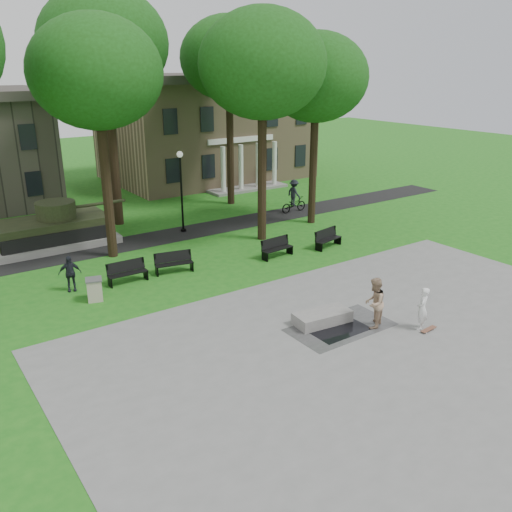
# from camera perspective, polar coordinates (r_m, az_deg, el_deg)

# --- Properties ---
(ground) EXTENTS (120.00, 120.00, 0.00)m
(ground) POSITION_cam_1_polar(r_m,az_deg,el_deg) (22.45, 5.92, -5.16)
(ground) COLOR #1B6116
(ground) RESTS_ON ground
(plaza) EXTENTS (22.00, 16.00, 0.02)m
(plaza) POSITION_cam_1_polar(r_m,az_deg,el_deg) (19.37, 15.70, -10.06)
(plaza) COLOR gray
(plaza) RESTS_ON ground
(footpath) EXTENTS (44.00, 2.60, 0.01)m
(footpath) POSITION_cam_1_polar(r_m,az_deg,el_deg) (31.87, -8.20, 2.30)
(footpath) COLOR black
(footpath) RESTS_ON ground
(building_right) EXTENTS (17.00, 12.00, 8.60)m
(building_right) POSITION_cam_1_polar(r_m,az_deg,el_deg) (47.79, -5.33, 13.46)
(building_right) COLOR #9E8460
(building_right) RESTS_ON ground
(tree_1) EXTENTS (6.20, 6.20, 11.63)m
(tree_1) POSITION_cam_1_polar(r_m,az_deg,el_deg) (27.35, -16.48, 17.98)
(tree_1) COLOR black
(tree_1) RESTS_ON ground
(tree_2) EXTENTS (6.60, 6.60, 12.16)m
(tree_2) POSITION_cam_1_polar(r_m,az_deg,el_deg) (29.26, 0.68, 19.49)
(tree_2) COLOR black
(tree_2) RESTS_ON ground
(tree_3) EXTENTS (6.00, 6.00, 11.19)m
(tree_3) POSITION_cam_1_polar(r_m,az_deg,el_deg) (32.84, 6.35, 18.13)
(tree_3) COLOR black
(tree_3) RESTS_ON ground
(tree_4) EXTENTS (7.20, 7.20, 13.50)m
(tree_4) POSITION_cam_1_polar(r_m,az_deg,el_deg) (33.39, -15.73, 20.67)
(tree_4) COLOR black
(tree_4) RESTS_ON ground
(tree_5) EXTENTS (6.40, 6.40, 12.44)m
(tree_5) POSITION_cam_1_polar(r_m,az_deg,el_deg) (37.58, -2.88, 20.02)
(tree_5) COLOR black
(tree_5) RESTS_ON ground
(lamp_mid) EXTENTS (0.36, 0.36, 4.73)m
(lamp_mid) POSITION_cam_1_polar(r_m,az_deg,el_deg) (31.65, -7.88, 7.42)
(lamp_mid) COLOR black
(lamp_mid) RESTS_ON ground
(lamp_right) EXTENTS (0.36, 0.36, 4.73)m
(lamp_right) POSITION_cam_1_polar(r_m,az_deg,el_deg) (37.16, 6.12, 9.28)
(lamp_right) COLOR black
(lamp_right) RESTS_ON ground
(tank_monument) EXTENTS (7.45, 3.40, 2.40)m
(tank_monument) POSITION_cam_1_polar(r_m,az_deg,el_deg) (31.33, -20.55, 2.56)
(tank_monument) COLOR gray
(tank_monument) RESTS_ON ground
(puddle) EXTENTS (2.20, 1.20, 0.00)m
(puddle) POSITION_cam_1_polar(r_m,az_deg,el_deg) (20.51, 8.87, -7.75)
(puddle) COLOR black
(puddle) RESTS_ON plaza
(concrete_block) EXTENTS (2.30, 1.25, 0.45)m
(concrete_block) POSITION_cam_1_polar(r_m,az_deg,el_deg) (20.89, 6.99, -6.42)
(concrete_block) COLOR gray
(concrete_block) RESTS_ON plaza
(skateboard) EXTENTS (0.79, 0.27, 0.07)m
(skateboard) POSITION_cam_1_polar(r_m,az_deg,el_deg) (21.22, 17.71, -7.41)
(skateboard) COLOR brown
(skateboard) RESTS_ON plaza
(skateboarder) EXTENTS (0.72, 0.65, 1.64)m
(skateboarder) POSITION_cam_1_polar(r_m,az_deg,el_deg) (20.96, 17.11, -5.31)
(skateboarder) COLOR white
(skateboarder) RESTS_ON plaza
(friend_watching) EXTENTS (1.19, 1.10, 1.95)m
(friend_watching) POSITION_cam_1_polar(r_m,az_deg,el_deg) (20.60, 12.34, -4.84)
(friend_watching) COLOR tan
(friend_watching) RESTS_ON plaza
(pedestrian_walker) EXTENTS (1.02, 0.63, 1.62)m
(pedestrian_walker) POSITION_cam_1_polar(r_m,az_deg,el_deg) (24.75, -19.00, -1.74)
(pedestrian_walker) COLOR #20222A
(pedestrian_walker) RESTS_ON ground
(cyclist) EXTENTS (2.01, 1.15, 2.19)m
(cyclist) POSITION_cam_1_polar(r_m,az_deg,el_deg) (36.24, 4.00, 6.01)
(cyclist) COLOR black
(cyclist) RESTS_ON ground
(park_bench_0) EXTENTS (1.80, 0.53, 1.00)m
(park_bench_0) POSITION_cam_1_polar(r_m,az_deg,el_deg) (25.10, -13.43, -1.59)
(park_bench_0) COLOR black
(park_bench_0) RESTS_ON ground
(park_bench_1) EXTENTS (1.85, 0.88, 1.00)m
(park_bench_1) POSITION_cam_1_polar(r_m,az_deg,el_deg) (25.88, -8.71, -0.62)
(park_bench_1) COLOR black
(park_bench_1) RESTS_ON ground
(park_bench_2) EXTENTS (1.83, 0.67, 1.00)m
(park_bench_2) POSITION_cam_1_polar(r_m,az_deg,el_deg) (27.68, 2.17, 0.95)
(park_bench_2) COLOR black
(park_bench_2) RESTS_ON ground
(park_bench_3) EXTENTS (1.85, 0.88, 1.00)m
(park_bench_3) POSITION_cam_1_polar(r_m,az_deg,el_deg) (29.41, 7.54, 1.92)
(park_bench_3) COLOR black
(park_bench_3) RESTS_ON ground
(trash_bin) EXTENTS (0.82, 0.82, 0.96)m
(trash_bin) POSITION_cam_1_polar(r_m,az_deg,el_deg) (23.58, -16.64, -3.39)
(trash_bin) COLOR #BDB19C
(trash_bin) RESTS_ON ground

